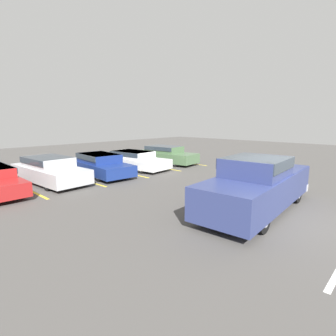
{
  "coord_description": "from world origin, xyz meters",
  "views": [
    {
      "loc": [
        -8.17,
        -2.87,
        3.05
      ],
      "look_at": [
        -0.0,
        4.85,
        1.0
      ],
      "focal_mm": 28.0,
      "sensor_mm": 36.0,
      "label": 1
    }
  ],
  "objects_px": {
    "pickup_truck": "(258,184)",
    "parked_sedan_c": "(100,164)",
    "parked_sedan_e": "(165,154)",
    "parked_sedan_d": "(134,159)",
    "parked_sedan_b": "(49,169)",
    "wheel_stop_curb": "(122,160)"
  },
  "relations": [
    {
      "from": "pickup_truck",
      "to": "parked_sedan_c",
      "type": "height_order",
      "value": "pickup_truck"
    },
    {
      "from": "parked_sedan_e",
      "to": "parked_sedan_d",
      "type": "bearing_deg",
      "value": -95.2
    },
    {
      "from": "parked_sedan_c",
      "to": "parked_sedan_e",
      "type": "distance_m",
      "value": 5.52
    },
    {
      "from": "pickup_truck",
      "to": "parked_sedan_b",
      "type": "distance_m",
      "value": 9.81
    },
    {
      "from": "parked_sedan_c",
      "to": "parked_sedan_e",
      "type": "relative_size",
      "value": 1.0
    },
    {
      "from": "parked_sedan_b",
      "to": "parked_sedan_d",
      "type": "bearing_deg",
      "value": 86.06
    },
    {
      "from": "parked_sedan_d",
      "to": "wheel_stop_curb",
      "type": "distance_m",
      "value": 3.58
    },
    {
      "from": "pickup_truck",
      "to": "parked_sedan_d",
      "type": "xyz_separation_m",
      "value": [
        2.07,
        9.22,
        -0.31
      ]
    },
    {
      "from": "parked_sedan_d",
      "to": "parked_sedan_e",
      "type": "relative_size",
      "value": 1.01
    },
    {
      "from": "parked_sedan_c",
      "to": "parked_sedan_b",
      "type": "bearing_deg",
      "value": -89.89
    },
    {
      "from": "parked_sedan_d",
      "to": "wheel_stop_curb",
      "type": "relative_size",
      "value": 2.87
    },
    {
      "from": "parked_sedan_b",
      "to": "parked_sedan_d",
      "type": "distance_m",
      "value": 5.28
    },
    {
      "from": "parked_sedan_b",
      "to": "parked_sedan_c",
      "type": "relative_size",
      "value": 1.0
    },
    {
      "from": "wheel_stop_curb",
      "to": "pickup_truck",
      "type": "bearing_deg",
      "value": -105.9
    },
    {
      "from": "pickup_truck",
      "to": "parked_sedan_b",
      "type": "bearing_deg",
      "value": 105.38
    },
    {
      "from": "parked_sedan_b",
      "to": "parked_sedan_d",
      "type": "relative_size",
      "value": 0.99
    },
    {
      "from": "parked_sedan_d",
      "to": "parked_sedan_c",
      "type": "bearing_deg",
      "value": -91.63
    },
    {
      "from": "parked_sedan_b",
      "to": "wheel_stop_curb",
      "type": "bearing_deg",
      "value": 111.67
    },
    {
      "from": "parked_sedan_b",
      "to": "pickup_truck",
      "type": "bearing_deg",
      "value": 15.7
    },
    {
      "from": "wheel_stop_curb",
      "to": "parked_sedan_c",
      "type": "bearing_deg",
      "value": -140.11
    },
    {
      "from": "parked_sedan_d",
      "to": "parked_sedan_e",
      "type": "distance_m",
      "value": 2.92
    },
    {
      "from": "parked_sedan_b",
      "to": "parked_sedan_c",
      "type": "height_order",
      "value": "parked_sedan_b"
    }
  ]
}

